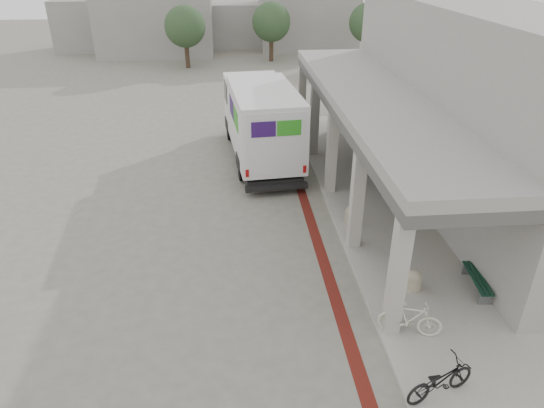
{
  "coord_description": "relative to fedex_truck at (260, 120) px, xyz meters",
  "views": [
    {
      "loc": [
        -1.73,
        -12.61,
        8.73
      ],
      "look_at": [
        -0.54,
        0.75,
        1.6
      ],
      "focal_mm": 32.0,
      "sensor_mm": 36.0,
      "label": 1
    }
  ],
  "objects": [
    {
      "name": "tree_left",
      "position": [
        -4.62,
        19.65,
        1.31
      ],
      "size": [
        3.2,
        3.2,
        4.8
      ],
      "color": "#38281C",
      "rests_on": "ground"
    },
    {
      "name": "distant_backdrop",
      "position": [
        -2.46,
        27.54,
        0.83
      ],
      "size": [
        28.0,
        10.0,
        6.5
      ],
      "color": "gray",
      "rests_on": "ground"
    },
    {
      "name": "sidewalk",
      "position": [
        4.38,
        -8.35,
        -1.81
      ],
      "size": [
        4.4,
        28.0,
        0.12
      ],
      "primitive_type": "cube",
      "color": "gray",
      "rests_on": "ground"
    },
    {
      "name": "bicycle_cream",
      "position": [
        2.88,
        -12.05,
        -1.28
      ],
      "size": [
        1.64,
        0.89,
        0.95
      ],
      "primitive_type": "imported",
      "rotation": [
        0.0,
        0.0,
        1.27
      ],
      "color": "beige",
      "rests_on": "sidewalk"
    },
    {
      "name": "bicycle_black",
      "position": [
        2.88,
        -13.96,
        -1.3
      ],
      "size": [
        1.82,
        1.12,
        0.9
      ],
      "primitive_type": "imported",
      "rotation": [
        0.0,
        0.0,
        1.9
      ],
      "color": "black",
      "rests_on": "sidewalk"
    },
    {
      "name": "utility_cabinet",
      "position": [
        5.38,
        -4.32,
        -1.27
      ],
      "size": [
        0.54,
        0.65,
        0.97
      ],
      "primitive_type": "cube",
      "rotation": [
        0.0,
        0.0,
        0.18
      ],
      "color": "slate",
      "rests_on": "sidewalk"
    },
    {
      "name": "bollard_near",
      "position": [
        3.64,
        -10.3,
        -1.44
      ],
      "size": [
        0.41,
        0.41,
        0.62
      ],
      "color": "gray",
      "rests_on": "sidewalk"
    },
    {
      "name": "tree_mid",
      "position": [
        2.38,
        21.65,
        1.31
      ],
      "size": [
        3.2,
        3.2,
        4.8
      ],
      "color": "#38281C",
      "rests_on": "ground"
    },
    {
      "name": "bollard_far",
      "position": [
        2.73,
        -6.48,
        -1.42
      ],
      "size": [
        0.44,
        0.44,
        0.65
      ],
      "color": "gray",
      "rests_on": "sidewalk"
    },
    {
      "name": "tree_right",
      "position": [
        10.38,
        20.65,
        1.31
      ],
      "size": [
        3.2,
        3.2,
        4.8
      ],
      "color": "#38281C",
      "rests_on": "ground"
    },
    {
      "name": "ground",
      "position": [
        0.38,
        -8.35,
        -1.87
      ],
      "size": [
        120.0,
        120.0,
        0.0
      ],
      "primitive_type": "plane",
      "color": "#686459",
      "rests_on": "ground"
    },
    {
      "name": "bike_lane_stripe",
      "position": [
        1.38,
        -6.35,
        -1.87
      ],
      "size": [
        0.35,
        40.0,
        0.01
      ],
      "primitive_type": "cube",
      "color": "#581711",
      "rests_on": "ground"
    },
    {
      "name": "transit_building",
      "position": [
        7.22,
        -3.85,
        1.53
      ],
      "size": [
        7.6,
        17.0,
        7.0
      ],
      "color": "gray",
      "rests_on": "ground"
    },
    {
      "name": "bench",
      "position": [
        5.42,
        -10.45,
        -1.48
      ],
      "size": [
        0.54,
        1.66,
        0.38
      ],
      "rotation": [
        0.0,
        0.0,
        -0.11
      ],
      "color": "slate",
      "rests_on": "sidewalk"
    },
    {
      "name": "fedex_truck",
      "position": [
        0.0,
        0.0,
        0.0
      ],
      "size": [
        3.26,
        8.43,
        3.51
      ],
      "rotation": [
        0.0,
        0.0,
        0.09
      ],
      "color": "black",
      "rests_on": "ground"
    }
  ]
}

